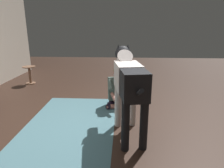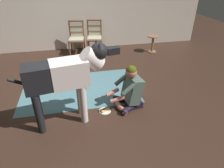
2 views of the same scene
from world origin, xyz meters
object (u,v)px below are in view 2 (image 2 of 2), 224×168
at_px(dining_chair_left_of_pair, 77,36).
at_px(large_dog, 65,76).
at_px(hot_dog_on_plate, 105,110).
at_px(round_side_table, 153,43).
at_px(dining_chair_right_of_pair, 94,35).
at_px(person_sitting_on_floor, 130,90).

xyz_separation_m(dining_chair_left_of_pair, large_dog, (-0.30, -3.25, 0.34)).
distance_m(hot_dog_on_plate, round_side_table, 3.41).
height_order(large_dog, hot_dog_on_plate, large_dog).
bearing_deg(hot_dog_on_plate, round_side_table, 53.56).
bearing_deg(large_dog, dining_chair_right_of_pair, 75.31).
relative_size(large_dog, hot_dog_on_plate, 7.39).
bearing_deg(dining_chair_right_of_pair, dining_chair_left_of_pair, 179.97).
height_order(dining_chair_left_of_pair, dining_chair_right_of_pair, same).
height_order(person_sitting_on_floor, round_side_table, person_sitting_on_floor).
distance_m(dining_chair_left_of_pair, large_dog, 3.29).
bearing_deg(person_sitting_on_floor, large_dog, -170.30).
bearing_deg(dining_chair_right_of_pair, large_dog, -104.69).
bearing_deg(hot_dog_on_plate, large_dog, -170.30).
relative_size(person_sitting_on_floor, round_side_table, 1.64).
height_order(dining_chair_right_of_pair, large_dog, large_dog).
bearing_deg(large_dog, hot_dog_on_plate, 9.70).
relative_size(dining_chair_left_of_pair, round_side_table, 1.88).
distance_m(dining_chair_left_of_pair, dining_chair_right_of_pair, 0.56).
distance_m(person_sitting_on_floor, large_dog, 1.26).
bearing_deg(round_side_table, hot_dog_on_plate, -126.44).
xyz_separation_m(dining_chair_left_of_pair, hot_dog_on_plate, (0.33, -3.15, -0.52)).
bearing_deg(hot_dog_on_plate, dining_chair_left_of_pair, 95.97).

